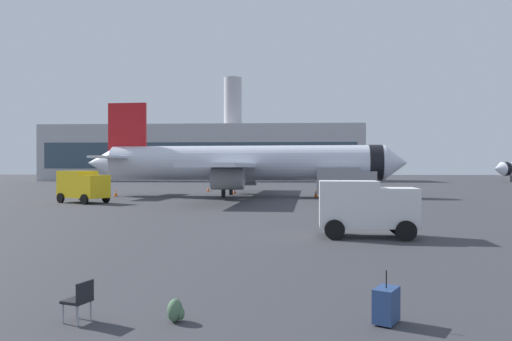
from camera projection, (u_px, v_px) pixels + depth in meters
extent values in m
cylinder|color=silver|center=(245.00, 163.00, 52.34)|extent=(30.17, 5.53, 3.80)
cone|color=silver|center=(396.00, 163.00, 50.50)|extent=(2.61, 3.74, 3.61)
cone|color=silver|center=(101.00, 163.00, 54.22)|extent=(3.39, 3.60, 3.42)
cylinder|color=black|center=(375.00, 163.00, 50.75)|extent=(1.62, 3.95, 3.88)
cube|color=silver|center=(246.00, 166.00, 60.40)|extent=(5.72, 16.25, 0.36)
cube|color=silver|center=(223.00, 165.00, 44.50)|extent=(5.72, 16.25, 0.36)
cylinder|color=gray|center=(243.00, 176.00, 57.93)|extent=(3.32, 2.38, 2.20)
cylinder|color=gray|center=(228.00, 179.00, 47.00)|extent=(3.32, 2.38, 2.20)
cube|color=red|center=(127.00, 131.00, 53.84)|extent=(4.41, 0.61, 6.40)
cube|color=silver|center=(133.00, 158.00, 57.10)|extent=(2.94, 6.14, 0.24)
cube|color=silver|center=(111.00, 157.00, 50.74)|extent=(2.94, 6.14, 0.24)
cylinder|color=black|center=(356.00, 189.00, 51.00)|extent=(0.36, 0.36, 1.80)
cylinder|color=black|center=(231.00, 187.00, 54.97)|extent=(0.44, 0.44, 1.80)
cylinder|color=black|center=(223.00, 189.00, 50.20)|extent=(0.44, 0.44, 1.80)
cone|color=silver|center=(498.00, 169.00, 101.81)|extent=(2.65, 3.26, 2.82)
cylinder|color=black|center=(505.00, 169.00, 102.25)|extent=(1.97, 3.22, 3.03)
cylinder|color=black|center=(511.00, 179.00, 102.66)|extent=(0.28, 0.28, 1.41)
cube|color=yellow|center=(94.00, 187.00, 41.99)|extent=(2.56, 2.75, 2.04)
cube|color=#1E232D|center=(100.00, 181.00, 41.60)|extent=(1.07, 1.75, 0.84)
cube|color=yellow|center=(77.00, 184.00, 43.31)|extent=(3.80, 3.47, 2.40)
cylinder|color=black|center=(106.00, 198.00, 42.90)|extent=(0.89, 0.64, 0.90)
cylinder|color=black|center=(84.00, 199.00, 40.98)|extent=(0.89, 0.64, 0.90)
cylinder|color=black|center=(82.00, 197.00, 44.75)|extent=(0.89, 0.64, 0.90)
cylinder|color=black|center=(61.00, 198.00, 42.83)|extent=(0.89, 0.64, 0.90)
cube|color=gray|center=(368.00, 183.00, 48.86)|extent=(1.93, 2.57, 2.29)
cube|color=#1E232D|center=(375.00, 177.00, 48.74)|extent=(0.31, 2.16, 0.95)
cube|color=gray|center=(338.00, 181.00, 49.34)|extent=(4.55, 2.85, 2.70)
cylinder|color=black|center=(366.00, 194.00, 50.11)|extent=(0.92, 0.31, 0.90)
cylinder|color=black|center=(368.00, 195.00, 47.64)|extent=(0.92, 0.31, 0.90)
cylinder|color=black|center=(326.00, 193.00, 50.79)|extent=(0.92, 0.31, 0.90)
cylinder|color=black|center=(326.00, 194.00, 48.32)|extent=(0.92, 0.31, 0.90)
cube|color=white|center=(397.00, 207.00, 21.73)|extent=(1.88, 2.11, 1.78)
cube|color=#1E232D|center=(414.00, 198.00, 21.64)|extent=(0.19, 1.80, 0.74)
cube|color=white|center=(348.00, 203.00, 21.99)|extent=(2.76, 2.16, 2.10)
cylinder|color=black|center=(398.00, 225.00, 22.75)|extent=(0.91, 0.28, 0.90)
cylinder|color=black|center=(406.00, 231.00, 20.67)|extent=(0.91, 0.28, 0.90)
cylinder|color=black|center=(333.00, 224.00, 23.12)|extent=(0.91, 0.28, 0.90)
cylinder|color=black|center=(335.00, 230.00, 21.04)|extent=(0.91, 0.28, 0.90)
cube|color=#F2590C|center=(235.00, 193.00, 58.02)|extent=(0.44, 0.44, 0.04)
cone|color=#F2590C|center=(235.00, 191.00, 58.02)|extent=(0.36, 0.36, 0.55)
cylinder|color=white|center=(235.00, 191.00, 58.02)|extent=(0.23, 0.23, 0.10)
cube|color=#F2590C|center=(208.00, 191.00, 63.28)|extent=(0.44, 0.44, 0.04)
cone|color=#F2590C|center=(208.00, 189.00, 63.28)|extent=(0.36, 0.36, 0.59)
cylinder|color=white|center=(208.00, 189.00, 63.28)|extent=(0.23, 0.23, 0.10)
cube|color=#F2590C|center=(316.00, 197.00, 51.15)|extent=(0.44, 0.44, 0.04)
cone|color=#F2590C|center=(316.00, 193.00, 51.14)|extent=(0.36, 0.36, 0.80)
cylinder|color=white|center=(316.00, 193.00, 51.14)|extent=(0.23, 0.23, 0.10)
cube|color=#F2590C|center=(116.00, 196.00, 52.51)|extent=(0.44, 0.44, 0.04)
cone|color=#F2590C|center=(116.00, 193.00, 52.50)|extent=(0.36, 0.36, 0.71)
cylinder|color=white|center=(116.00, 193.00, 52.50)|extent=(0.23, 0.23, 0.10)
cube|color=navy|center=(386.00, 305.00, 9.78)|extent=(0.67, 0.75, 0.70)
cylinder|color=black|center=(386.00, 279.00, 9.78)|extent=(0.02, 0.02, 0.36)
cylinder|color=black|center=(390.00, 319.00, 9.97)|extent=(0.08, 0.07, 0.08)
cylinder|color=black|center=(383.00, 325.00, 9.60)|extent=(0.08, 0.07, 0.08)
ellipsoid|color=#476B4C|center=(175.00, 310.00, 9.90)|extent=(0.32, 0.40, 0.48)
ellipsoid|color=#476B4C|center=(182.00, 314.00, 9.89)|extent=(0.12, 0.28, 0.24)
cube|color=black|center=(77.00, 301.00, 9.90)|extent=(0.61, 0.61, 0.06)
cube|color=black|center=(85.00, 291.00, 9.82)|extent=(0.20, 0.47, 0.40)
cylinder|color=#999EA5|center=(63.00, 313.00, 9.79)|extent=(0.04, 0.04, 0.44)
cylinder|color=#999EA5|center=(76.00, 308.00, 10.15)|extent=(0.04, 0.04, 0.44)
cylinder|color=#999EA5|center=(78.00, 315.00, 9.65)|extent=(0.04, 0.04, 0.44)
cylinder|color=#999EA5|center=(91.00, 310.00, 10.00)|extent=(0.04, 0.04, 0.44)
cube|color=#B2B2B7|center=(204.00, 153.00, 117.46)|extent=(76.33, 16.79, 13.28)
cube|color=#334756|center=(198.00, 155.00, 109.03)|extent=(72.52, 0.10, 5.98)
cylinder|color=#B2B2B7|center=(233.00, 102.00, 116.97)|extent=(4.40, 4.40, 12.00)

